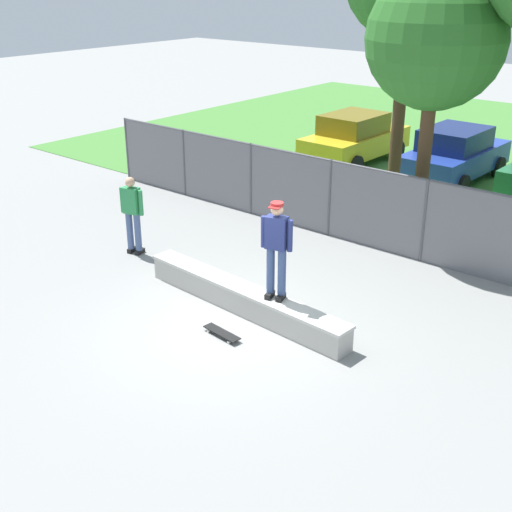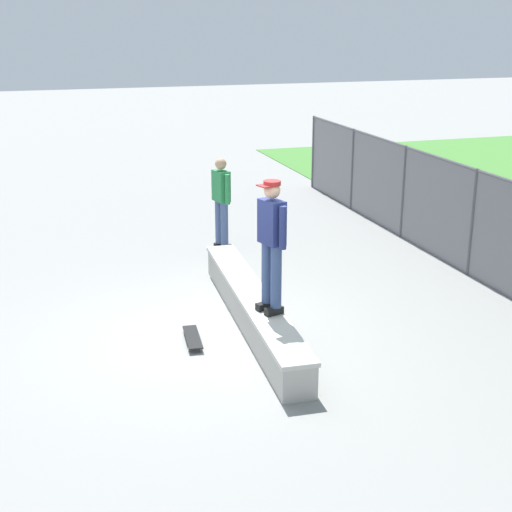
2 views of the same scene
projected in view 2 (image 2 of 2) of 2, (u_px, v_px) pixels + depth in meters
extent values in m
plane|color=gray|center=(212.00, 337.00, 10.49)|extent=(80.00, 80.00, 0.00)
cube|color=#A8A59E|center=(252.00, 311.00, 10.85)|extent=(4.84, 0.74, 0.45)
cube|color=beige|center=(252.00, 295.00, 10.77)|extent=(4.88, 0.78, 0.06)
cube|color=black|center=(274.00, 311.00, 9.97)|extent=(0.18, 0.28, 0.10)
cube|color=black|center=(265.00, 306.00, 10.15)|extent=(0.18, 0.28, 0.10)
cylinder|color=#384C7A|center=(276.00, 277.00, 9.83)|extent=(0.15, 0.15, 0.88)
cylinder|color=#384C7A|center=(267.00, 272.00, 10.01)|extent=(0.15, 0.15, 0.88)
cube|color=navy|center=(272.00, 222.00, 9.69)|extent=(0.43, 0.32, 0.60)
cylinder|color=navy|center=(283.00, 228.00, 9.50)|extent=(0.10, 0.10, 0.58)
cylinder|color=navy|center=(261.00, 219.00, 9.90)|extent=(0.10, 0.10, 0.58)
sphere|color=tan|center=(272.00, 190.00, 9.56)|extent=(0.22, 0.22, 0.22)
cylinder|color=maroon|center=(272.00, 183.00, 9.53)|extent=(0.23, 0.23, 0.06)
cube|color=maroon|center=(264.00, 186.00, 9.47)|extent=(0.23, 0.17, 0.02)
cube|color=black|center=(193.00, 337.00, 10.30)|extent=(0.82, 0.28, 0.02)
cube|color=#B2B2B7|center=(190.00, 330.00, 10.56)|extent=(0.07, 0.15, 0.02)
cube|color=#B2B2B7|center=(195.00, 346.00, 10.05)|extent=(0.07, 0.15, 0.02)
cylinder|color=silver|center=(196.00, 332.00, 10.58)|extent=(0.06, 0.04, 0.05)
cylinder|color=silver|center=(185.00, 333.00, 10.55)|extent=(0.06, 0.04, 0.05)
cylinder|color=silver|center=(201.00, 348.00, 10.08)|extent=(0.06, 0.04, 0.05)
cylinder|color=silver|center=(189.00, 349.00, 10.04)|extent=(0.06, 0.04, 0.05)
cylinder|color=#4C4C51|center=(313.00, 152.00, 19.53)|extent=(0.07, 0.07, 1.91)
cylinder|color=#4C4C51|center=(352.00, 169.00, 17.27)|extent=(0.07, 0.07, 1.91)
cylinder|color=#4C4C51|center=(403.00, 192.00, 15.02)|extent=(0.07, 0.07, 1.91)
cylinder|color=#4C4C51|center=(472.00, 223.00, 12.76)|extent=(0.07, 0.07, 1.91)
cube|color=black|center=(221.00, 245.00, 14.58)|extent=(0.17, 0.28, 0.10)
cube|color=black|center=(226.00, 248.00, 14.40)|extent=(0.17, 0.28, 0.10)
cylinder|color=#475B89|center=(219.00, 222.00, 14.41)|extent=(0.15, 0.15, 0.88)
cylinder|color=#475B89|center=(224.00, 224.00, 14.23)|extent=(0.15, 0.15, 0.88)
cube|color=#2D8C4C|center=(221.00, 186.00, 14.09)|extent=(0.42, 0.30, 0.60)
cylinder|color=#2D8C4C|center=(215.00, 185.00, 14.30)|extent=(0.10, 0.10, 0.58)
cylinder|color=#2D8C4C|center=(227.00, 189.00, 13.90)|extent=(0.10, 0.10, 0.58)
sphere|color=tan|center=(221.00, 164.00, 13.96)|extent=(0.22, 0.22, 0.22)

